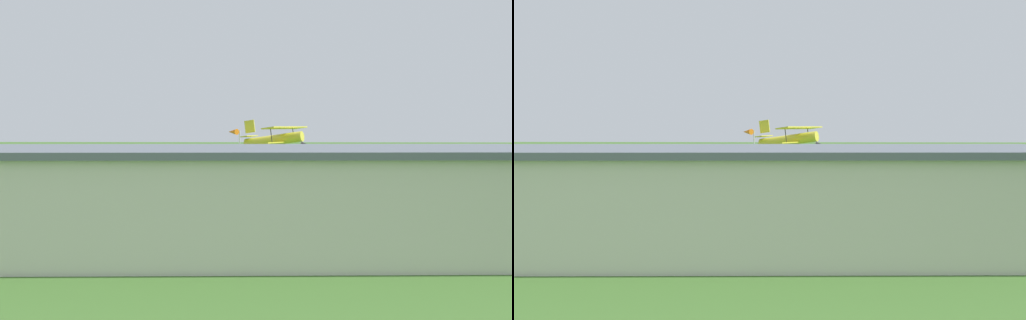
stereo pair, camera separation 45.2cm
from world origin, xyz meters
TOP-DOWN VIEW (x-y plane):
  - ground_plane at (0.00, 0.00)m, footprint 400.00×400.00m
  - hangar at (2.57, 30.06)m, footprint 39.56×15.43m
  - biplane at (-1.46, -0.84)m, footprint 7.29×8.85m
  - car_orange at (-15.10, 15.64)m, footprint 2.53×4.44m
  - person_walking_on_apron at (-15.48, 12.49)m, footprint 0.45×0.45m
  - person_watching_takeoff at (-11.83, 12.62)m, footprint 0.41×0.41m
  - person_beside_truck at (19.60, 10.66)m, footprint 0.50×0.50m
  - windsock at (2.84, 0.30)m, footprint 1.43×1.35m

SIDE VIEW (x-z plane):
  - ground_plane at x=0.00m, z-range 0.00..0.00m
  - car_orange at x=-15.10m, z-range 0.03..1.59m
  - person_watching_takeoff at x=-11.83m, z-range 0.00..1.64m
  - person_walking_on_apron at x=-15.48m, z-range 0.00..1.68m
  - person_beside_truck at x=19.60m, z-range 0.00..1.71m
  - hangar at x=2.57m, z-range 0.01..5.46m
  - biplane at x=-1.46m, z-range 3.41..7.19m
  - windsock at x=2.84m, z-range 2.40..8.74m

